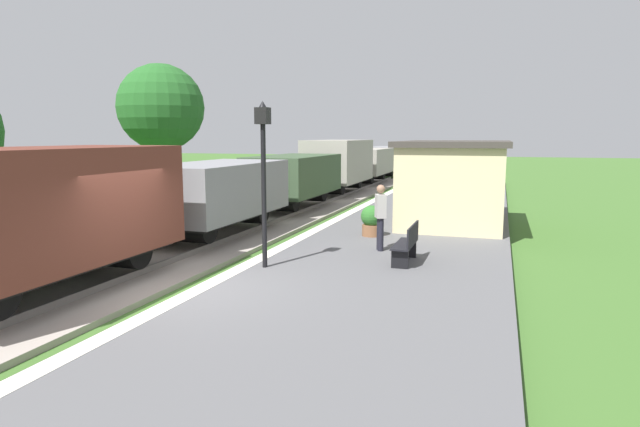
# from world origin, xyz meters

# --- Properties ---
(ground_plane) EXTENTS (160.00, 160.00, 0.00)m
(ground_plane) POSITION_xyz_m (0.00, 0.00, 0.00)
(ground_plane) COLOR #3D6628
(platform_slab) EXTENTS (6.00, 60.00, 0.25)m
(platform_slab) POSITION_xyz_m (3.20, 0.00, 0.12)
(platform_slab) COLOR #565659
(platform_slab) RESTS_ON ground
(platform_edge_stripe) EXTENTS (0.36, 60.00, 0.01)m
(platform_edge_stripe) POSITION_xyz_m (0.40, 0.00, 0.25)
(platform_edge_stripe) COLOR silver
(platform_edge_stripe) RESTS_ON platform_slab
(track_ballast) EXTENTS (3.80, 60.00, 0.12)m
(track_ballast) POSITION_xyz_m (-2.40, 0.00, 0.06)
(track_ballast) COLOR #9E9389
(track_ballast) RESTS_ON ground
(rail_near) EXTENTS (0.07, 60.00, 0.14)m
(rail_near) POSITION_xyz_m (-1.68, 0.00, 0.19)
(rail_near) COLOR slate
(rail_near) RESTS_ON track_ballast
(rail_far) EXTENTS (0.07, 60.00, 0.14)m
(rail_far) POSITION_xyz_m (-3.12, 0.00, 0.19)
(rail_far) COLOR slate
(rail_far) RESTS_ON track_ballast
(freight_train) EXTENTS (2.50, 39.20, 2.72)m
(freight_train) POSITION_xyz_m (-2.40, 15.17, 1.51)
(freight_train) COLOR brown
(freight_train) RESTS_ON rail_near
(station_hut) EXTENTS (3.50, 5.80, 2.78)m
(station_hut) POSITION_xyz_m (4.40, 10.02, 1.65)
(station_hut) COLOR beige
(station_hut) RESTS_ON platform_slab
(bench_near_hut) EXTENTS (0.42, 1.50, 0.91)m
(bench_near_hut) POSITION_xyz_m (3.87, 3.53, 0.72)
(bench_near_hut) COLOR black
(bench_near_hut) RESTS_ON platform_slab
(person_waiting) EXTENTS (0.37, 0.44, 1.71)m
(person_waiting) POSITION_xyz_m (2.97, 4.71, 1.18)
(person_waiting) COLOR black
(person_waiting) RESTS_ON platform_slab
(potted_planter) EXTENTS (0.64, 0.64, 0.92)m
(potted_planter) POSITION_xyz_m (2.30, 6.63, 0.72)
(potted_planter) COLOR brown
(potted_planter) RESTS_ON platform_slab
(lamp_post_near) EXTENTS (0.28, 0.28, 3.70)m
(lamp_post_near) POSITION_xyz_m (0.88, 2.09, 2.80)
(lamp_post_near) COLOR black
(lamp_post_near) RESTS_ON platform_slab
(tree_trackside_far) EXTENTS (3.55, 3.55, 6.14)m
(tree_trackside_far) POSITION_xyz_m (-7.58, 10.61, 4.35)
(tree_trackside_far) COLOR #4C3823
(tree_trackside_far) RESTS_ON ground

